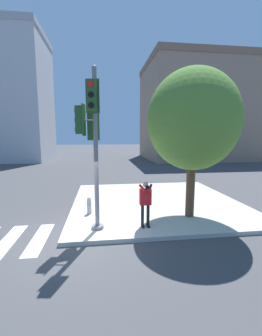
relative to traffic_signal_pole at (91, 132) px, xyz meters
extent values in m
plane|color=#424244|center=(-0.55, -0.44, -3.47)|extent=(160.00, 160.00, 0.00)
cube|color=#BCB7AD|center=(2.95, 3.06, -3.40)|extent=(8.00, 8.00, 0.15)
cube|color=silver|center=(-1.75, -0.25, -3.47)|extent=(0.49, 2.40, 0.01)
cube|color=silver|center=(-2.71, -0.25, -3.47)|extent=(0.49, 2.40, 0.01)
cylinder|color=slate|center=(0.14, -0.02, -3.26)|extent=(0.42, 0.42, 0.12)
cylinder|color=slate|center=(0.14, -0.02, -0.62)|extent=(0.15, 0.15, 5.16)
sphere|color=slate|center=(0.14, -0.02, 2.00)|extent=(0.16, 0.16, 0.16)
cylinder|color=slate|center=(0.09, 0.21, 0.23)|extent=(0.11, 0.31, 0.05)
cube|color=#234C23|center=(0.03, 0.48, 0.23)|extent=(0.34, 0.30, 0.90)
cube|color=#234C23|center=(0.06, 0.35, 0.23)|extent=(0.42, 0.11, 1.02)
cylinder|color=red|center=(0.01, 0.61, 0.53)|extent=(0.17, 0.06, 0.17)
cylinder|color=black|center=(0.01, 0.61, 0.23)|extent=(0.17, 0.06, 0.17)
cylinder|color=black|center=(0.01, 0.61, -0.07)|extent=(0.17, 0.06, 0.17)
cylinder|color=slate|center=(0.10, -0.24, 1.07)|extent=(0.10, 0.31, 0.05)
cube|color=#234C23|center=(0.06, -0.51, 1.07)|extent=(0.33, 0.28, 0.90)
cube|color=#234C23|center=(0.08, -0.38, 1.07)|extent=(0.42, 0.09, 1.02)
cylinder|color=red|center=(0.04, -0.65, 1.37)|extent=(0.17, 0.05, 0.17)
cylinder|color=black|center=(0.04, -0.65, 1.07)|extent=(0.17, 0.05, 0.17)
cylinder|color=black|center=(0.04, -0.65, 0.77)|extent=(0.17, 0.05, 0.17)
cylinder|color=slate|center=(-0.09, 0.02, 0.38)|extent=(0.31, 0.10, 0.05)
cube|color=#234C23|center=(-0.36, 0.07, 0.38)|extent=(0.28, 0.33, 0.90)
cube|color=#234C23|center=(-0.23, 0.04, 0.38)|extent=(0.09, 0.42, 1.02)
cylinder|color=red|center=(-0.49, 0.09, 0.68)|extent=(0.06, 0.17, 0.17)
cylinder|color=black|center=(-0.49, 0.09, 0.38)|extent=(0.06, 0.17, 0.17)
cylinder|color=black|center=(-0.49, 0.09, 0.08)|extent=(0.06, 0.17, 0.17)
cube|color=black|center=(1.72, -0.11, -3.30)|extent=(0.09, 0.24, 0.05)
cube|color=black|center=(1.92, -0.11, -3.30)|extent=(0.09, 0.24, 0.05)
cylinder|color=black|center=(1.72, -0.05, -2.92)|extent=(0.11, 0.11, 0.80)
cylinder|color=black|center=(1.92, -0.05, -2.92)|extent=(0.11, 0.11, 0.80)
cube|color=red|center=(1.82, -0.05, -2.24)|extent=(0.40, 0.22, 0.57)
sphere|color=tan|center=(1.82, -0.05, -1.80)|extent=(0.19, 0.19, 0.19)
cube|color=black|center=(1.82, -0.36, -1.82)|extent=(0.12, 0.10, 0.09)
cylinder|color=black|center=(1.82, -0.43, -1.82)|extent=(0.06, 0.08, 0.06)
cylinder|color=red|center=(1.68, -0.19, -1.89)|extent=(0.23, 0.35, 0.22)
cylinder|color=red|center=(1.95, -0.19, -1.89)|extent=(0.23, 0.35, 0.22)
cylinder|color=brown|center=(3.79, 0.76, -2.03)|extent=(0.34, 0.34, 2.58)
ellipsoid|color=#568433|center=(3.79, 0.76, 0.48)|extent=(3.49, 3.49, 3.84)
cylinder|color=#99999E|center=(-0.22, 1.57, -3.04)|extent=(0.18, 0.18, 0.56)
sphere|color=#99999E|center=(-0.22, 1.57, -2.70)|extent=(0.16, 0.16, 0.16)
cylinder|color=#99999E|center=(-0.22, 1.45, -2.98)|extent=(0.08, 0.06, 0.08)
cube|color=gray|center=(14.45, 24.40, 2.95)|extent=(15.13, 12.06, 12.84)
cube|color=#7A604C|center=(14.45, 24.40, 9.77)|extent=(15.33, 12.26, 0.80)
camera|label=1|loc=(0.31, -7.54, -0.12)|focal=24.00mm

